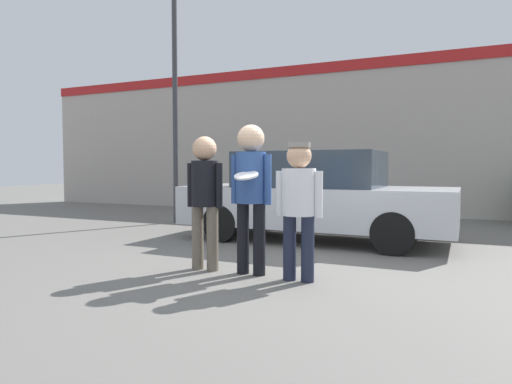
{
  "coord_description": "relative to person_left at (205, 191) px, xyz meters",
  "views": [
    {
      "loc": [
        2.04,
        -5.18,
        1.31
      ],
      "look_at": [
        -0.34,
        -0.03,
        1.0
      ],
      "focal_mm": 32.0,
      "sensor_mm": 36.0,
      "label": 1
    }
  ],
  "objects": [
    {
      "name": "parked_car_near",
      "position": [
        0.54,
        2.89,
        -0.22
      ],
      "size": [
        4.73,
        1.93,
        1.59
      ],
      "color": "#B7BABF",
      "rests_on": "ground"
    },
    {
      "name": "person_left",
      "position": [
        0.0,
        0.0,
        0.0
      ],
      "size": [
        0.51,
        0.34,
        1.7
      ],
      "color": "#665B4C",
      "rests_on": "ground"
    },
    {
      "name": "person_middle_with_frisbee",
      "position": [
        0.64,
        0.02,
        0.1
      ],
      "size": [
        0.53,
        0.59,
        1.83
      ],
      "color": "black",
      "rests_on": "ground"
    },
    {
      "name": "ground_plane",
      "position": [
        0.98,
        0.21,
        -1.01
      ],
      "size": [
        56.0,
        56.0,
        0.0
      ],
      "primitive_type": "plane",
      "color": "#66635E"
    },
    {
      "name": "person_right",
      "position": [
        1.28,
        -0.04,
        -0.05
      ],
      "size": [
        0.56,
        0.39,
        1.6
      ],
      "color": "#1E2338",
      "rests_on": "ground"
    },
    {
      "name": "street_lamp",
      "position": [
        -2.99,
        4.04,
        3.13
      ],
      "size": [
        1.61,
        0.35,
        6.82
      ],
      "color": "#38383D",
      "rests_on": "ground"
    },
    {
      "name": "storefront_building",
      "position": [
        0.98,
        7.88,
        1.17
      ],
      "size": [
        24.0,
        0.22,
        4.3
      ],
      "color": "#B2A89E",
      "rests_on": "ground"
    }
  ]
}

